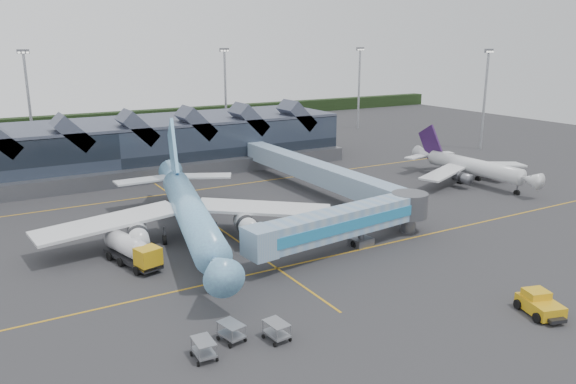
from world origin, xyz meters
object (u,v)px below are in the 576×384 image
fuel_truck (131,249)px  pushback_tug (540,304)px  regional_jet (470,166)px  main_airliner (189,210)px  jet_bridge (354,220)px

fuel_truck → pushback_tug: size_ratio=1.90×
regional_jet → fuel_truck: (-61.70, -7.74, -1.13)m
regional_jet → main_airliner: bearing=-177.0°
main_airliner → jet_bridge: 20.19m
main_airliner → fuel_truck: 9.54m
regional_jet → pushback_tug: size_ratio=5.32×
main_airliner → jet_bridge: bearing=-24.5°
jet_bridge → fuel_truck: bearing=154.6°
main_airliner → pushback_tug: size_ratio=8.40×
fuel_truck → jet_bridge: bearing=-33.5°
main_airliner → pushback_tug: main_airliner is taller
regional_jet → fuel_truck: bearing=-174.0°
main_airliner → jet_bridge: (16.08, -12.20, -0.54)m
jet_bridge → pushback_tug: size_ratio=5.37×
regional_jet → pushback_tug: bearing=-131.7°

